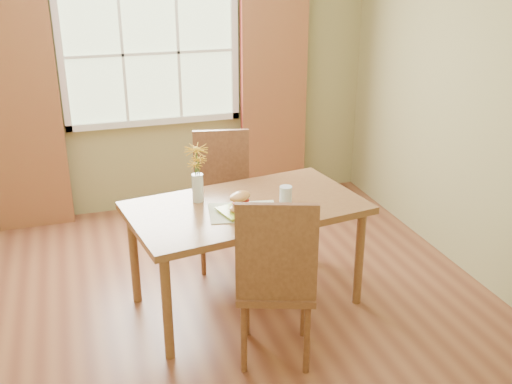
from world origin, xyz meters
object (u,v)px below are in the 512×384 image
(dining_table, at_px, (246,215))
(chair_near, at_px, (276,276))
(flower_vase, at_px, (197,168))
(water_glass, at_px, (286,196))
(croissant_sandwich, at_px, (240,202))
(chair_far, at_px, (223,192))

(dining_table, xyz_separation_m, chair_near, (-0.03, -0.71, -0.08))
(flower_vase, bearing_deg, water_glass, -22.66)
(croissant_sandwich, bearing_deg, water_glass, -28.95)
(dining_table, relative_size, croissant_sandwich, 8.09)
(dining_table, height_order, chair_far, chair_far)
(dining_table, xyz_separation_m, flower_vase, (-0.30, 0.16, 0.32))
(chair_near, xyz_separation_m, croissant_sandwich, (-0.04, 0.59, 0.24))
(chair_near, distance_m, flower_vase, 0.99)
(dining_table, bearing_deg, flower_vase, 142.91)
(chair_far, xyz_separation_m, water_glass, (0.24, -0.78, 0.24))
(chair_near, relative_size, water_glass, 8.65)
(water_glass, bearing_deg, dining_table, 164.23)
(flower_vase, bearing_deg, croissant_sandwich, -51.69)
(chair_far, xyz_separation_m, croissant_sandwich, (-0.09, -0.83, 0.26))
(chair_far, bearing_deg, water_glass, -62.28)
(chair_far, distance_m, flower_vase, 0.76)
(chair_near, height_order, water_glass, chair_near)
(dining_table, height_order, water_glass, water_glass)
(croissant_sandwich, relative_size, flower_vase, 0.52)
(croissant_sandwich, distance_m, flower_vase, 0.39)
(flower_vase, bearing_deg, dining_table, -28.19)
(chair_far, bearing_deg, chair_near, -81.41)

